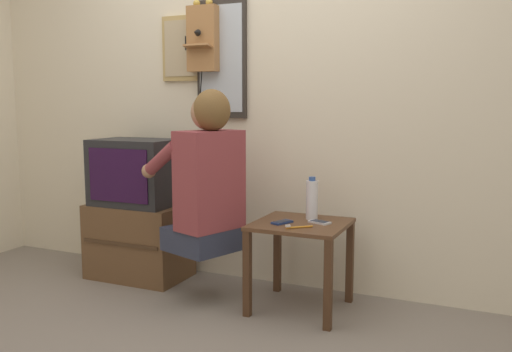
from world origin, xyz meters
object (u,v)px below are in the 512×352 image
(cell_phone_held, at_px, (282,222))
(cell_phone_spare, at_px, (320,222))
(television, at_px, (136,172))
(framed_picture, at_px, (183,48))
(toothbrush, at_px, (297,227))
(person, at_px, (207,176))
(wall_phone_antique, at_px, (204,39))
(wall_mirror, at_px, (222,59))
(water_bottle, at_px, (312,199))

(cell_phone_held, xyz_separation_m, cell_phone_spare, (0.19, 0.09, 0.00))
(cell_phone_held, bearing_deg, television, -165.59)
(television, height_order, framed_picture, framed_picture)
(television, relative_size, toothbrush, 4.40)
(person, height_order, wall_phone_antique, wall_phone_antique)
(person, xyz_separation_m, television, (-0.66, 0.22, -0.03))
(wall_mirror, bearing_deg, wall_phone_antique, -159.60)
(television, height_order, toothbrush, television)
(person, bearing_deg, wall_mirror, 36.85)
(television, distance_m, cell_phone_held, 1.14)
(person, bearing_deg, cell_phone_held, -62.34)
(framed_picture, height_order, water_bottle, framed_picture)
(wall_mirror, bearing_deg, toothbrush, -35.29)
(wall_phone_antique, relative_size, cell_phone_held, 6.07)
(framed_picture, distance_m, wall_mirror, 0.31)
(cell_phone_held, bearing_deg, wall_phone_antique, 173.97)
(person, relative_size, toothbrush, 7.59)
(wall_mirror, relative_size, cell_phone_spare, 5.56)
(television, relative_size, framed_picture, 1.27)
(television, bearing_deg, person, -18.33)
(person, xyz_separation_m, cell_phone_held, (0.45, 0.06, -0.24))
(framed_picture, bearing_deg, water_bottle, -14.03)
(television, bearing_deg, water_bottle, 0.81)
(wall_mirror, bearing_deg, cell_phone_held, -35.34)
(framed_picture, height_order, toothbrush, framed_picture)
(person, relative_size, wall_phone_antique, 1.13)
(wall_phone_antique, relative_size, toothbrush, 6.70)
(person, height_order, wall_mirror, wall_mirror)
(wall_phone_antique, distance_m, cell_phone_spare, 1.43)
(framed_picture, xyz_separation_m, toothbrush, (1.01, -0.51, -1.03))
(wall_phone_antique, relative_size, cell_phone_spare, 6.08)
(wall_mirror, height_order, cell_phone_held, wall_mirror)
(television, height_order, cell_phone_spare, television)
(person, distance_m, wall_mirror, 0.87)
(television, height_order, cell_phone_held, television)
(cell_phone_held, relative_size, water_bottle, 0.56)
(water_bottle, bearing_deg, person, -157.24)
(framed_picture, height_order, cell_phone_held, framed_picture)
(toothbrush, bearing_deg, television, 38.12)
(cell_phone_held, xyz_separation_m, water_bottle, (0.12, 0.17, 0.11))
(person, bearing_deg, cell_phone_spare, -57.11)
(television, relative_size, water_bottle, 2.21)
(toothbrush, bearing_deg, water_bottle, -40.47)
(framed_picture, xyz_separation_m, cell_phone_held, (0.89, -0.43, -1.03))
(cell_phone_held, distance_m, cell_phone_spare, 0.21)
(cell_phone_held, height_order, toothbrush, toothbrush)
(wall_phone_antique, xyz_separation_m, cell_phone_spare, (0.90, -0.30, -1.08))
(person, distance_m, cell_phone_spare, 0.70)
(framed_picture, xyz_separation_m, cell_phone_spare, (1.08, -0.34, -1.03))
(cell_phone_spare, bearing_deg, person, 123.99)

